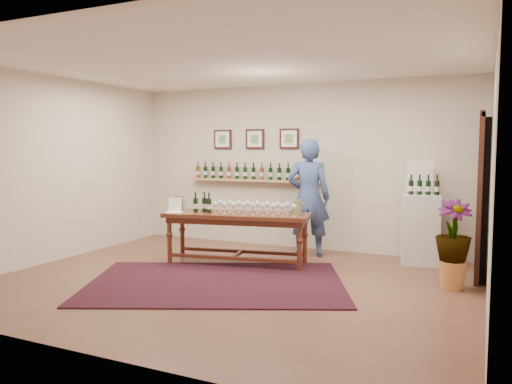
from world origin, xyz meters
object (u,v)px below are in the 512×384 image
at_px(tasting_table, 237,221).
at_px(potted_plant, 453,245).
at_px(display_pedestal, 420,229).
at_px(person, 309,198).

xyz_separation_m(tasting_table, potted_plant, (2.99, -0.08, -0.10)).
bearing_deg(display_pedestal, person, -173.92).
distance_m(tasting_table, person, 1.29).
distance_m(display_pedestal, potted_plant, 1.37).
bearing_deg(tasting_table, display_pedestal, 14.78).
bearing_deg(potted_plant, person, 154.07).
relative_size(potted_plant, person, 0.50).
bearing_deg(potted_plant, display_pedestal, 112.92).
height_order(tasting_table, display_pedestal, display_pedestal).
xyz_separation_m(tasting_table, person, (0.77, 1.00, 0.29)).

